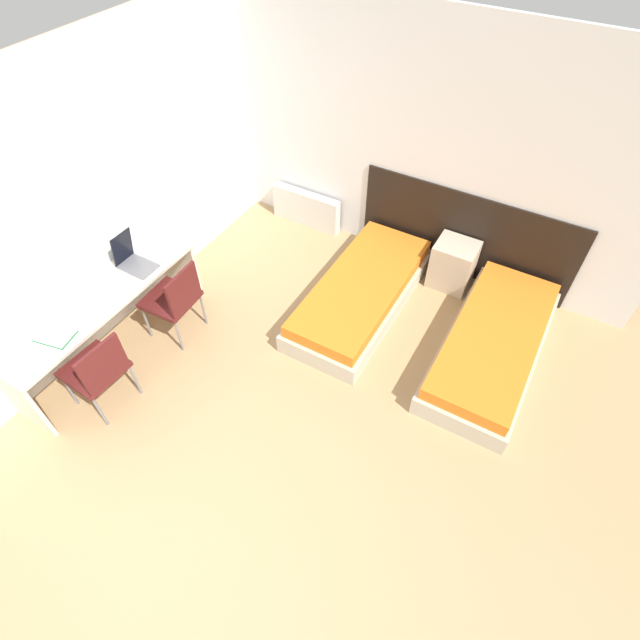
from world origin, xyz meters
name	(u,v)px	position (x,y,z in m)	size (l,w,h in m)	color
ground_plane	(161,575)	(0.00, 0.00, 0.00)	(20.00, 20.00, 0.00)	tan
wall_back	(414,148)	(0.00, 4.29, 1.35)	(5.19, 0.05, 2.70)	white
wall_left	(110,192)	(-2.12, 2.13, 1.35)	(0.05, 5.26, 2.70)	white
headboard_panel	(464,236)	(0.74, 4.25, 0.52)	(2.41, 0.03, 1.03)	black
bed_near_window	(361,293)	(0.02, 3.20, 0.17)	(0.87, 2.03, 0.36)	beige
bed_near_door	(492,345)	(1.47, 3.20, 0.17)	(0.87, 2.03, 0.36)	beige
nightstand	(453,264)	(0.74, 4.02, 0.28)	(0.44, 0.39, 0.55)	beige
radiator	(306,209)	(-1.25, 4.17, 0.23)	(0.92, 0.12, 0.46)	silver
desk	(103,309)	(-1.82, 1.43, 0.58)	(0.54, 2.07, 0.73)	beige
chair_near_laptop	(174,297)	(-1.40, 1.92, 0.51)	(0.49, 0.49, 0.88)	#511919
chair_near_notebook	(97,369)	(-1.40, 0.93, 0.51)	(0.49, 0.49, 0.88)	#511919
laptop	(133,260)	(-1.84, 1.92, 0.81)	(0.35, 0.24, 0.36)	slate
open_notebook	(55,336)	(-1.78, 0.91, 0.74)	(0.35, 0.28, 0.02)	#236B3D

